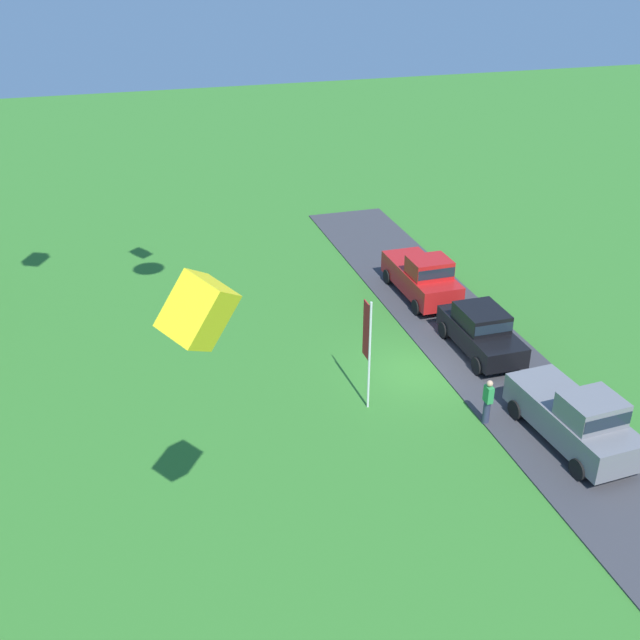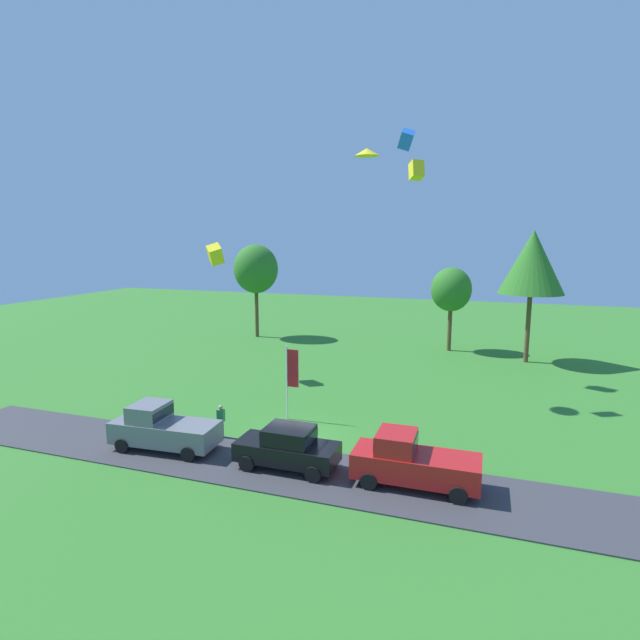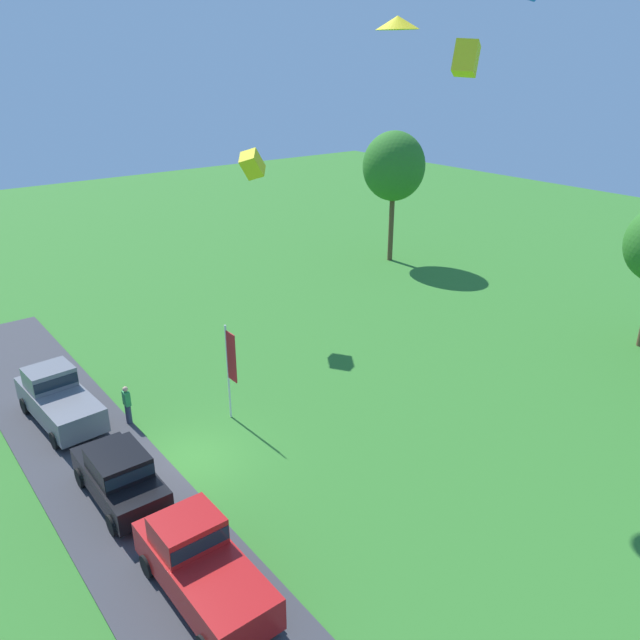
{
  "view_description": "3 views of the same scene",
  "coord_description": "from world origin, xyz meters",
  "px_view_note": "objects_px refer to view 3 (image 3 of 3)",
  "views": [
    {
      "loc": [
        -22.33,
        10.69,
        15.03
      ],
      "look_at": [
        -0.25,
        4.09,
        2.96
      ],
      "focal_mm": 42.0,
      "sensor_mm": 36.0,
      "label": 1
    },
    {
      "loc": [
        8.54,
        -21.43,
        9.86
      ],
      "look_at": [
        -0.14,
        3.79,
        5.45
      ],
      "focal_mm": 28.0,
      "sensor_mm": 36.0,
      "label": 2
    },
    {
      "loc": [
        18.19,
        -8.03,
        13.73
      ],
      "look_at": [
        0.08,
        6.07,
        4.09
      ],
      "focal_mm": 35.0,
      "sensor_mm": 36.0,
      "label": 3
    }
  ],
  "objects_px": {
    "car_sedan_by_flagpole": "(120,474)",
    "person_on_lawn": "(127,405)",
    "flag_banner": "(230,362)",
    "kite_box_topmost": "(466,58)",
    "tree_center_back": "(394,167)",
    "kite_delta_high_right": "(398,23)",
    "car_pickup_mid_row": "(58,397)",
    "kite_box_over_trees": "(252,164)",
    "car_pickup_near_entrance": "(200,562)"
  },
  "relations": [
    {
      "from": "car_sedan_by_flagpole",
      "to": "person_on_lawn",
      "type": "height_order",
      "value": "car_sedan_by_flagpole"
    },
    {
      "from": "flag_banner",
      "to": "kite_box_topmost",
      "type": "bearing_deg",
      "value": 47.87
    },
    {
      "from": "tree_center_back",
      "to": "kite_delta_high_right",
      "type": "xyz_separation_m",
      "value": [
        14.67,
        -14.58,
        8.09
      ]
    },
    {
      "from": "car_pickup_mid_row",
      "to": "kite_box_over_trees",
      "type": "relative_size",
      "value": 4.14
    },
    {
      "from": "kite_box_over_trees",
      "to": "kite_delta_high_right",
      "type": "relative_size",
      "value": 0.8
    },
    {
      "from": "flag_banner",
      "to": "tree_center_back",
      "type": "bearing_deg",
      "value": 120.56
    },
    {
      "from": "tree_center_back",
      "to": "car_pickup_near_entrance",
      "type": "bearing_deg",
      "value": -53.03
    },
    {
      "from": "car_pickup_near_entrance",
      "to": "kite_box_over_trees",
      "type": "height_order",
      "value": "kite_box_over_trees"
    },
    {
      "from": "flag_banner",
      "to": "kite_delta_high_right",
      "type": "distance_m",
      "value": 13.83
    },
    {
      "from": "car_sedan_by_flagpole",
      "to": "kite_box_over_trees",
      "type": "height_order",
      "value": "kite_box_over_trees"
    },
    {
      "from": "kite_delta_high_right",
      "to": "kite_box_topmost",
      "type": "bearing_deg",
      "value": 4.67
    },
    {
      "from": "car_pickup_near_entrance",
      "to": "person_on_lawn",
      "type": "bearing_deg",
      "value": 169.31
    },
    {
      "from": "kite_delta_high_right",
      "to": "person_on_lawn",
      "type": "bearing_deg",
      "value": -117.57
    },
    {
      "from": "kite_box_topmost",
      "to": "tree_center_back",
      "type": "bearing_deg",
      "value": 140.82
    },
    {
      "from": "tree_center_back",
      "to": "flag_banner",
      "type": "relative_size",
      "value": 2.22
    },
    {
      "from": "kite_box_topmost",
      "to": "car_sedan_by_flagpole",
      "type": "bearing_deg",
      "value": -106.25
    },
    {
      "from": "car_sedan_by_flagpole",
      "to": "person_on_lawn",
      "type": "bearing_deg",
      "value": 155.31
    },
    {
      "from": "flag_banner",
      "to": "kite_box_topmost",
      "type": "distance_m",
      "value": 13.84
    },
    {
      "from": "car_sedan_by_flagpole",
      "to": "kite_box_over_trees",
      "type": "distance_m",
      "value": 17.74
    },
    {
      "from": "tree_center_back",
      "to": "kite_box_over_trees",
      "type": "relative_size",
      "value": 7.47
    },
    {
      "from": "person_on_lawn",
      "to": "kite_box_over_trees",
      "type": "distance_m",
      "value": 14.11
    },
    {
      "from": "car_pickup_near_entrance",
      "to": "flag_banner",
      "type": "height_order",
      "value": "flag_banner"
    },
    {
      "from": "tree_center_back",
      "to": "kite_delta_high_right",
      "type": "height_order",
      "value": "kite_delta_high_right"
    },
    {
      "from": "flag_banner",
      "to": "car_sedan_by_flagpole",
      "type": "bearing_deg",
      "value": -69.12
    },
    {
      "from": "car_pickup_near_entrance",
      "to": "car_sedan_by_flagpole",
      "type": "bearing_deg",
      "value": -177.64
    },
    {
      "from": "car_pickup_mid_row",
      "to": "tree_center_back",
      "type": "bearing_deg",
      "value": 106.72
    },
    {
      "from": "car_pickup_near_entrance",
      "to": "kite_box_over_trees",
      "type": "xyz_separation_m",
      "value": [
        -15.66,
        11.9,
        7.6
      ]
    },
    {
      "from": "person_on_lawn",
      "to": "kite_box_over_trees",
      "type": "relative_size",
      "value": 1.39
    },
    {
      "from": "car_pickup_near_entrance",
      "to": "kite_box_topmost",
      "type": "height_order",
      "value": "kite_box_topmost"
    },
    {
      "from": "person_on_lawn",
      "to": "kite_box_topmost",
      "type": "bearing_deg",
      "value": 50.88
    },
    {
      "from": "car_pickup_mid_row",
      "to": "kite_delta_high_right",
      "type": "height_order",
      "value": "kite_delta_high_right"
    },
    {
      "from": "car_pickup_near_entrance",
      "to": "flag_banner",
      "type": "distance_m",
      "value": 9.21
    },
    {
      "from": "flag_banner",
      "to": "kite_box_over_trees",
      "type": "bearing_deg",
      "value": 141.75
    },
    {
      "from": "tree_center_back",
      "to": "kite_delta_high_right",
      "type": "relative_size",
      "value": 5.98
    },
    {
      "from": "car_pickup_mid_row",
      "to": "kite_box_over_trees",
      "type": "bearing_deg",
      "value": 108.49
    },
    {
      "from": "car_sedan_by_flagpole",
      "to": "flag_banner",
      "type": "height_order",
      "value": "flag_banner"
    },
    {
      "from": "car_pickup_near_entrance",
      "to": "kite_box_over_trees",
      "type": "distance_m",
      "value": 21.09
    },
    {
      "from": "car_pickup_near_entrance",
      "to": "person_on_lawn",
      "type": "xyz_separation_m",
      "value": [
        -9.65,
        1.82,
        -0.23
      ]
    },
    {
      "from": "kite_box_over_trees",
      "to": "kite_delta_high_right",
      "type": "xyz_separation_m",
      "value": [
        10.91,
        -0.69,
        6.17
      ]
    },
    {
      "from": "tree_center_back",
      "to": "kite_box_topmost",
      "type": "height_order",
      "value": "kite_box_topmost"
    },
    {
      "from": "kite_box_over_trees",
      "to": "flag_banner",
      "type": "bearing_deg",
      "value": -38.25
    },
    {
      "from": "kite_delta_high_right",
      "to": "kite_box_topmost",
      "type": "distance_m",
      "value": 3.15
    },
    {
      "from": "flag_banner",
      "to": "person_on_lawn",
      "type": "bearing_deg",
      "value": -123.22
    },
    {
      "from": "person_on_lawn",
      "to": "tree_center_back",
      "type": "xyz_separation_m",
      "value": [
        -9.77,
        23.98,
        5.91
      ]
    },
    {
      "from": "car_pickup_near_entrance",
      "to": "kite_box_topmost",
      "type": "xyz_separation_m",
      "value": [
        -1.82,
        11.45,
        12.64
      ]
    },
    {
      "from": "tree_center_back",
      "to": "kite_box_topmost",
      "type": "distance_m",
      "value": 23.75
    },
    {
      "from": "kite_delta_high_right",
      "to": "kite_box_topmost",
      "type": "xyz_separation_m",
      "value": [
        2.93,
        0.24,
        -1.13
      ]
    },
    {
      "from": "tree_center_back",
      "to": "kite_box_over_trees",
      "type": "bearing_deg",
      "value": -74.86
    },
    {
      "from": "car_pickup_near_entrance",
      "to": "kite_delta_high_right",
      "type": "relative_size",
      "value": 3.26
    },
    {
      "from": "car_sedan_by_flagpole",
      "to": "person_on_lawn",
      "type": "xyz_separation_m",
      "value": [
        -4.43,
        2.04,
        -0.16
      ]
    }
  ]
}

